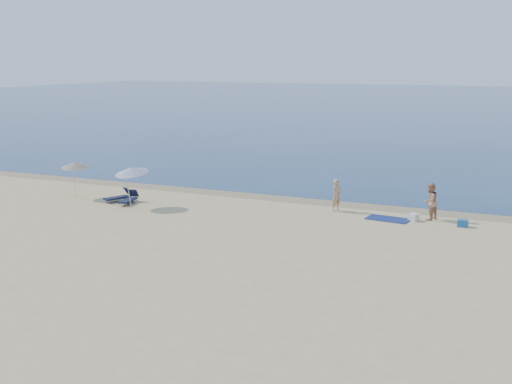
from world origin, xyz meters
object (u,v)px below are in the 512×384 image
at_px(person_left, 337,195).
at_px(person_right, 430,201).
at_px(umbrella_near, 131,170).
at_px(blue_cooler, 463,223).

relative_size(person_left, person_right, 0.91).
bearing_deg(person_right, person_left, -64.72).
relative_size(person_right, umbrella_near, 0.79).
relative_size(blue_cooler, umbrella_near, 0.21).
distance_m(person_left, person_right, 4.46).
xyz_separation_m(person_left, blue_cooler, (6.04, -0.68, -0.63)).
distance_m(person_left, umbrella_near, 10.28).
bearing_deg(umbrella_near, person_left, 30.57).
height_order(person_left, blue_cooler, person_left).
xyz_separation_m(person_left, umbrella_near, (-9.70, -3.23, 1.08)).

